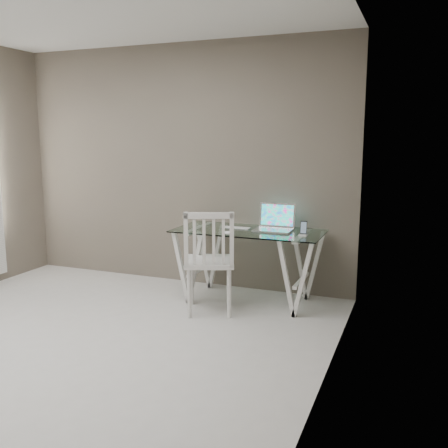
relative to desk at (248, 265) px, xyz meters
The scene contains 7 objects.
room 2.46m from the desk, 119.66° to the right, with size 4.50×4.52×2.71m.
desk is the anchor object (origin of this frame).
chair 0.57m from the desk, 114.26° to the right, with size 0.60×0.60×1.01m.
laptop 0.50m from the desk, 26.81° to the left, with size 0.37×0.30×0.26m.
keyboard 0.40m from the desk, 160.37° to the left, with size 0.30×0.13×0.01m, color silver.
mouse 0.49m from the desk, 110.36° to the right, with size 0.11×0.07×0.04m, color white.
phone_dock 0.71m from the desk, ahead, with size 0.08×0.08×0.14m.
Camera 1 is at (2.54, -2.88, 1.68)m, focal length 40.00 mm.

